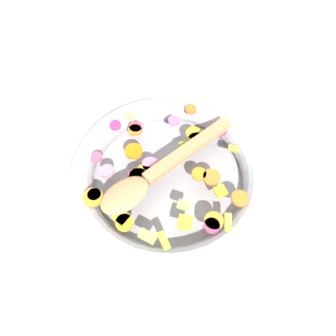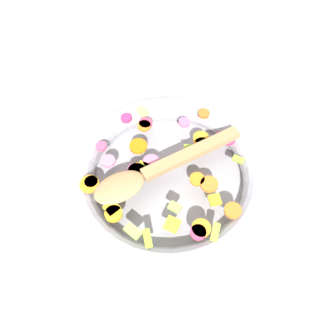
{
  "view_description": "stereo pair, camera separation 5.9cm",
  "coord_description": "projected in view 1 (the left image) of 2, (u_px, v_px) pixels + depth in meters",
  "views": [
    {
      "loc": [
        -0.3,
        -0.05,
        0.55
      ],
      "look_at": [
        0.0,
        0.0,
        0.05
      ],
      "focal_mm": 35.0,
      "sensor_mm": 36.0,
      "label": 1
    },
    {
      "loc": [
        -0.29,
        -0.1,
        0.55
      ],
      "look_at": [
        0.0,
        0.0,
        0.05
      ],
      "focal_mm": 35.0,
      "sensor_mm": 36.0,
      "label": 2
    }
  ],
  "objects": [
    {
      "name": "skillet",
      "position": [
        168.0,
        176.0,
        0.61
      ],
      "size": [
        0.38,
        0.38,
        0.05
      ],
      "color": "gray",
      "rests_on": "ground_plane"
    },
    {
      "name": "chopped_vegetables",
      "position": [
        165.0,
        170.0,
        0.58
      ],
      "size": [
        0.31,
        0.3,
        0.01
      ],
      "color": "orange",
      "rests_on": "skillet"
    },
    {
      "name": "ground_plane",
      "position": [
        168.0,
        181.0,
        0.63
      ],
      "size": [
        4.0,
        4.0,
        0.0
      ],
      "primitive_type": "plane",
      "color": "silver"
    },
    {
      "name": "wooden_spoon",
      "position": [
        156.0,
        173.0,
        0.57
      ],
      "size": [
        0.24,
        0.22,
        0.01
      ],
      "color": "#A87F51",
      "rests_on": "chopped_vegetables"
    }
  ]
}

